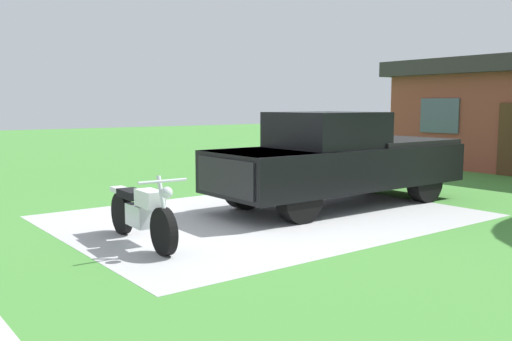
# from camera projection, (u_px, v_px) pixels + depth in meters

# --- Properties ---
(ground_plane) EXTENTS (80.00, 80.00, 0.00)m
(ground_plane) POSITION_uv_depth(u_px,v_px,m) (266.00, 216.00, 10.26)
(ground_plane) COLOR #448737
(driveway_pad) EXTENTS (5.42, 7.27, 0.01)m
(driveway_pad) POSITION_uv_depth(u_px,v_px,m) (266.00, 216.00, 10.26)
(driveway_pad) COLOR #AFAFAF
(driveway_pad) RESTS_ON ground
(motorcycle) EXTENTS (2.21, 0.70, 1.09)m
(motorcycle) POSITION_uv_depth(u_px,v_px,m) (141.00, 212.00, 8.15)
(motorcycle) COLOR black
(motorcycle) RESTS_ON ground
(pickup_truck) EXTENTS (2.05, 5.65, 1.90)m
(pickup_truck) POSITION_uv_depth(u_px,v_px,m) (342.00, 159.00, 11.29)
(pickup_truck) COLOR black
(pickup_truck) RESTS_ON ground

